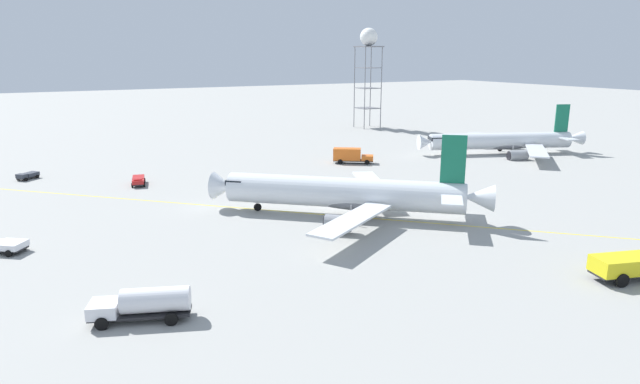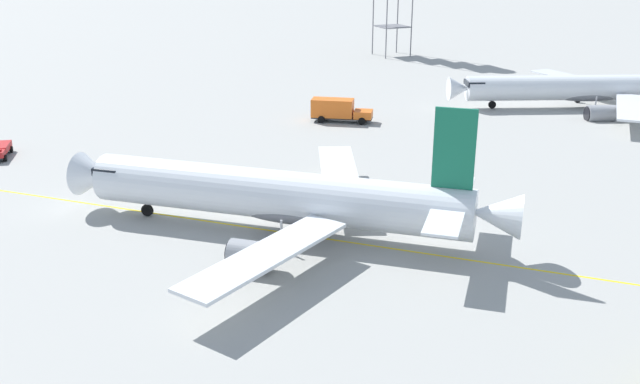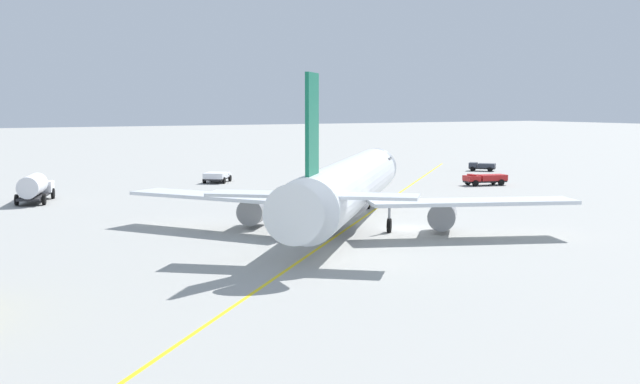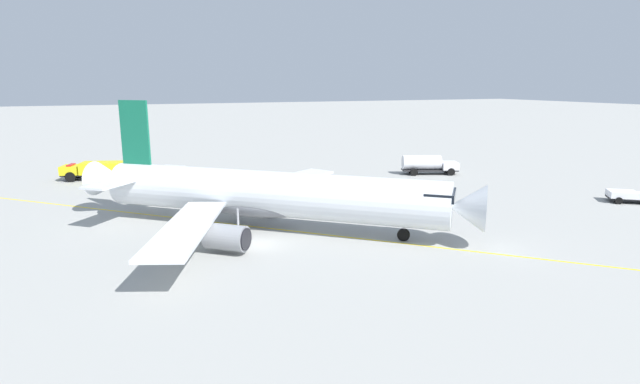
% 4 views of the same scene
% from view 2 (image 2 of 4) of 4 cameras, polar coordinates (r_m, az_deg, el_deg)
% --- Properties ---
extents(ground_plane, '(600.00, 600.00, 0.00)m').
position_cam_2_polar(ground_plane, '(64.60, -2.78, -1.56)').
color(ground_plane, '#9E9E99').
extents(airliner_main, '(29.23, 32.18, 11.82)m').
position_cam_2_polar(airliner_main, '(58.89, -3.11, -0.43)').
color(airliner_main, silver).
rests_on(airliner_main, ground_plane).
extents(airliner_secondary, '(33.44, 37.19, 11.28)m').
position_cam_2_polar(airliner_secondary, '(109.96, 20.45, 7.85)').
color(airliner_secondary, silver).
rests_on(airliner_secondary, ground_plane).
extents(catering_truck_truck, '(6.57, 8.14, 3.10)m').
position_cam_2_polar(catering_truck_truck, '(95.37, 1.45, 6.71)').
color(catering_truck_truck, '#232326').
rests_on(catering_truck_truck, ground_plane).
extents(taxiway_centreline, '(101.05, 105.57, 0.01)m').
position_cam_2_polar(taxiway_centreline, '(60.72, -4.54, -3.07)').
color(taxiway_centreline, yellow).
rests_on(taxiway_centreline, ground_plane).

